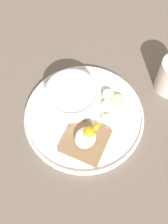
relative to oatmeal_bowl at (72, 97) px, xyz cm
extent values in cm
cube|color=#6D6052|center=(1.95, 4.27, -4.87)|extent=(120.00, 120.00, 2.00)
cylinder|color=white|center=(1.95, 4.27, -3.37)|extent=(29.35, 29.35, 1.00)
torus|color=white|center=(1.95, 4.27, -2.57)|extent=(29.15, 29.15, 0.60)
cylinder|color=white|center=(0.01, 0.00, -0.17)|extent=(12.52, 12.52, 5.40)
torus|color=white|center=(0.01, 0.00, 2.53)|extent=(12.72, 12.72, 0.60)
cylinder|color=white|center=(0.01, 0.00, -0.57)|extent=(11.12, 11.12, 4.20)
ellipsoid|color=white|center=(0.01, 0.00, 1.33)|extent=(10.56, 10.56, 1.20)
ellipsoid|color=#9A663D|center=(-0.13, -0.40, 1.67)|extent=(1.24, 1.73, 0.69)
ellipsoid|color=tan|center=(-0.93, 2.66, 1.69)|extent=(1.96, 1.86, 0.71)
ellipsoid|color=#9C6C45|center=(-2.26, 1.29, 1.67)|extent=(1.71, 1.86, 0.67)
ellipsoid|color=tan|center=(-3.12, 0.84, 1.73)|extent=(1.28, 1.91, 0.80)
ellipsoid|color=tan|center=(0.06, -0.68, 1.72)|extent=(2.13, 1.98, 0.77)
ellipsoid|color=tan|center=(-3.48, 1.25, 1.67)|extent=(1.89, 1.74, 0.68)
cube|color=olive|center=(7.91, 7.67, -1.85)|extent=(10.33, 10.33, 0.30)
cube|color=tan|center=(7.91, 7.67, -2.31)|extent=(10.13, 10.13, 1.12)
ellipsoid|color=white|center=(7.91, 7.67, -0.40)|extent=(5.38, 4.85, 2.70)
sphere|color=#F9AB18|center=(6.74, 7.94, 0.45)|extent=(2.90, 2.90, 2.90)
ellipsoid|color=#F9AB18|center=(4.07, 8.54, -1.55)|extent=(2.69, 1.72, 0.36)
cylinder|color=beige|center=(-5.09, 10.17, -2.10)|extent=(4.79, 4.83, 1.75)
cylinder|color=tan|center=(-5.09, 10.17, -1.44)|extent=(0.85, 0.86, 0.20)
cylinder|color=#F1E5BC|center=(0.73, 9.79, -2.29)|extent=(3.65, 3.65, 1.16)
cylinder|color=#BCB393|center=(0.73, 9.79, -1.72)|extent=(0.66, 0.66, 0.12)
cylinder|color=#E8EBBA|center=(-2.80, 8.52, -2.22)|extent=(4.25, 4.17, 1.50)
cylinder|color=#B5B791|center=(-2.80, 8.52, -1.69)|extent=(0.76, 0.75, 0.20)
cylinder|color=beige|center=(-5.51, 7.18, -2.09)|extent=(4.27, 4.30, 1.83)
cylinder|color=tan|center=(-5.51, 7.18, -1.46)|extent=(0.76, 0.76, 0.23)
camera|label=1|loc=(32.44, 19.88, 65.03)|focal=50.00mm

